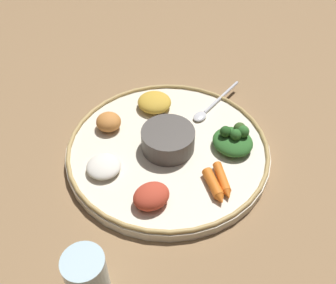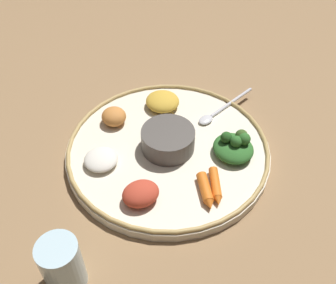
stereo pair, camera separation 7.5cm
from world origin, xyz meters
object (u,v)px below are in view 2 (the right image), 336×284
at_px(center_bowl, 168,139).
at_px(greens_pile, 234,146).
at_px(carrot_outer, 216,186).
at_px(spoon, 218,111).
at_px(drinking_glass, 63,267).
at_px(carrot_near_spoon, 206,191).

distance_m(center_bowl, greens_pile, 0.12).
height_order(greens_pile, carrot_outer, greens_pile).
distance_m(center_bowl, spoon, 0.15).
relative_size(center_bowl, carrot_outer, 1.50).
bearing_deg(greens_pile, drinking_glass, -97.35).
bearing_deg(spoon, carrot_near_spoon, -60.00).
height_order(center_bowl, drinking_glass, drinking_glass).
height_order(greens_pile, carrot_near_spoon, greens_pile).
relative_size(center_bowl, spoon, 0.61).
bearing_deg(drinking_glass, carrot_outer, 75.19).
relative_size(greens_pile, carrot_near_spoon, 1.48).
bearing_deg(greens_pile, center_bowl, -146.00).
distance_m(center_bowl, carrot_near_spoon, 0.13).
bearing_deg(center_bowl, spoon, 84.84).
distance_m(greens_pile, carrot_outer, 0.10).
relative_size(center_bowl, drinking_glass, 1.08).
bearing_deg(carrot_near_spoon, drinking_glass, -104.62).
bearing_deg(drinking_glass, carrot_near_spoon, 75.38).
relative_size(spoon, drinking_glass, 1.78).
xyz_separation_m(carrot_near_spoon, drinking_glass, (-0.07, -0.25, 0.01)).
height_order(spoon, greens_pile, greens_pile).
relative_size(spoon, carrot_near_spoon, 2.47).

